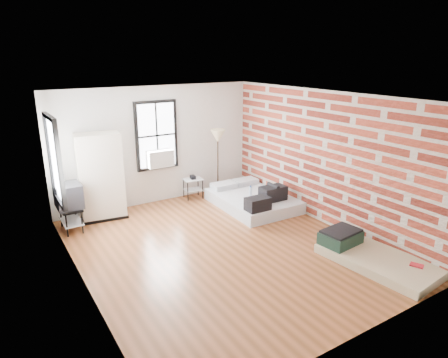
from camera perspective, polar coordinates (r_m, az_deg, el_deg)
ground at (r=7.62m, az=-0.15°, el=-9.83°), size 6.00×6.00×0.00m
room_shell at (r=7.41m, az=-0.13°, el=3.76°), size 5.02×6.02×2.80m
mattress_main at (r=9.53m, az=4.19°, el=-2.90°), size 1.58×2.11×0.66m
mattress_bare at (r=7.56m, az=19.97°, el=-10.12°), size 1.22×2.05×0.42m
wardrobe at (r=9.03m, az=-17.18°, el=0.29°), size 1.02×0.67×1.90m
side_table at (r=10.03m, az=-4.46°, el=-0.58°), size 0.49×0.41×0.59m
floor_lamp at (r=10.02m, az=-0.90°, el=5.70°), size 0.36×0.36×1.69m
tv_stand at (r=8.67m, az=-21.28°, el=-2.48°), size 0.50×0.71×1.00m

